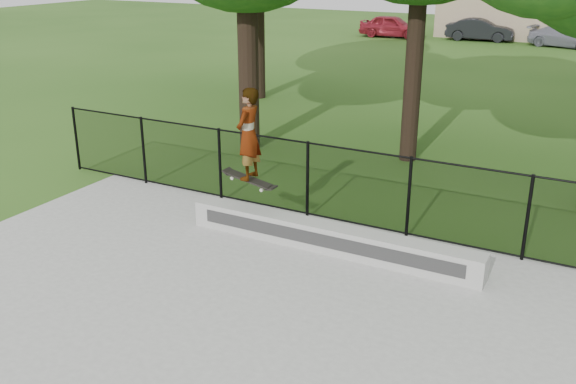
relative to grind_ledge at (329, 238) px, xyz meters
name	(u,v)px	position (x,y,z in m)	size (l,w,h in m)	color
grind_ledge	(329,238)	(0.00, 0.00, 0.00)	(5.28, 0.40, 0.47)	#B0B0AA
car_a	(392,26)	(-9.21, 28.92, 0.37)	(1.56, 3.85, 1.32)	maroon
car_b	(480,30)	(-4.14, 29.81, 0.34)	(1.34, 3.48, 1.27)	black
car_c	(564,37)	(0.49, 29.19, 0.25)	(1.52, 3.44, 1.09)	gray
skater_airborne	(249,136)	(-1.53, -0.06, 1.61)	(0.83, 0.61, 1.77)	black
chainlink_fence	(409,197)	(0.98, 1.20, 0.52)	(16.06, 0.06, 1.50)	black
distant_building	(549,0)	(-1.02, 33.30, 1.87)	(12.40, 6.40, 4.30)	tan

